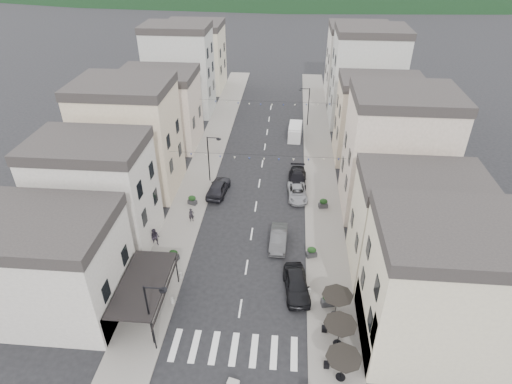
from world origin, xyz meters
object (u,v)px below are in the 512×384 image
parked_car_e (218,187)px  parked_car_a (297,284)px  delivery_van (295,131)px  parked_car_b (279,238)px  parked_car_d (297,179)px  parked_car_c (297,193)px  pedestrian_a (191,215)px  pedestrian_b (155,237)px

parked_car_e → parked_car_a: bearing=128.0°
parked_car_e → delivery_van: (8.80, 15.99, 0.22)m
parked_car_b → parked_car_e: bearing=131.8°
parked_car_d → parked_car_e: 9.67m
parked_car_c → parked_car_b: bearing=-106.8°
parked_car_e → delivery_van: size_ratio=1.07×
parked_car_b → pedestrian_a: (-9.35, 2.97, 0.14)m
parked_car_a → delivery_van: 30.99m
pedestrian_b → parked_car_c: bearing=35.0°
parked_car_d → parked_car_e: size_ratio=1.05×
parked_car_b → parked_car_d: size_ratio=0.87×
parked_car_a → parked_car_e: (-9.20, 14.99, -0.01)m
parked_car_b → parked_car_d: 11.85m
pedestrian_a → pedestrian_b: size_ratio=0.81×
parked_car_b → pedestrian_a: size_ratio=2.94×
parked_car_e → pedestrian_b: bearing=71.7°
parked_car_c → parked_car_e: bearing=174.7°
pedestrian_a → parked_car_e: bearing=54.3°
pedestrian_b → parked_car_a: bearing=-20.8°
pedestrian_a → parked_car_c: bearing=10.2°
parked_car_c → parked_car_e: parked_car_e is taller
parked_car_e → pedestrian_b: pedestrian_b is taller
delivery_van → pedestrian_a: size_ratio=3.00×
parked_car_d → delivery_van: (-0.40, 13.03, 0.32)m
parked_car_a → pedestrian_b: size_ratio=2.62×
pedestrian_b → parked_car_e: bearing=64.4°
parked_car_c → pedestrian_a: (-11.15, -5.76, 0.25)m
pedestrian_a → parked_car_a: bearing=-56.7°
parked_car_b → parked_car_c: size_ratio=0.99×
delivery_van → pedestrian_b: bearing=-114.3°
parked_car_e → pedestrian_b: size_ratio=2.60×
parked_car_b → pedestrian_a: pedestrian_a is taller
parked_car_a → delivery_van: (-0.40, 30.98, 0.22)m
parked_car_c → parked_car_d: (0.00, 2.98, 0.12)m
parked_car_a → pedestrian_a: parked_car_a is taller
parked_car_a → parked_car_c: 14.98m
delivery_van → pedestrian_a: (-10.74, -21.77, -0.18)m
parked_car_a → pedestrian_b: bearing=152.6°
parked_car_b → pedestrian_a: 9.81m
parked_car_a → pedestrian_b: 14.67m
parked_car_a → parked_car_d: (0.00, 17.95, -0.10)m
pedestrian_b → pedestrian_a: bearing=57.0°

